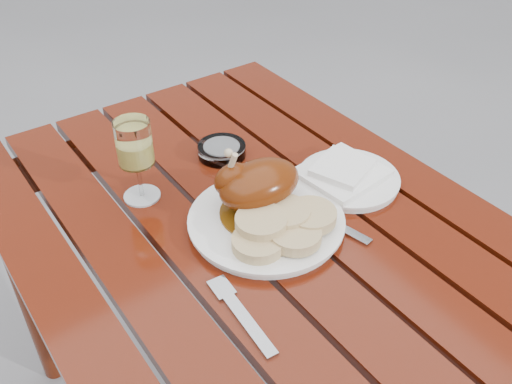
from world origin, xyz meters
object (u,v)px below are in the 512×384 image
ashtray (222,150)px  table (264,363)px  dinner_plate (266,222)px  wine_glass (137,161)px  side_plate (349,179)px

ashtray → table: bearing=-105.6°
dinner_plate → wine_glass: wine_glass is taller
dinner_plate → side_plate: size_ratio=1.40×
ashtray → dinner_plate: bearing=-103.7°
dinner_plate → side_plate: bearing=2.8°
wine_glass → side_plate: (0.35, -0.20, -0.07)m
side_plate → ashtray: (-0.15, 0.23, 0.00)m
table → dinner_plate: bearing=54.6°
table → dinner_plate: 0.38m
wine_glass → ashtray: wine_glass is taller
table → wine_glass: 0.53m
table → side_plate: 0.44m
dinner_plate → wine_glass: 0.26m
dinner_plate → table: bearing=-125.4°
table → ashtray: (0.07, 0.26, 0.39)m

